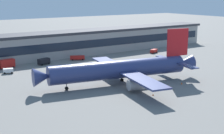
% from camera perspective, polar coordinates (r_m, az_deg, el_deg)
% --- Properties ---
extents(ground_plane, '(600.00, 600.00, 0.00)m').
position_cam_1_polar(ground_plane, '(104.22, 3.41, -3.36)').
color(ground_plane, slate).
extents(terminal_building, '(183.67, 14.65, 11.62)m').
position_cam_1_polar(terminal_building, '(153.55, -10.28, 3.89)').
color(terminal_building, '#9E9993').
rests_on(terminal_building, ground_plane).
extents(airliner, '(55.76, 47.62, 17.27)m').
position_cam_1_polar(airliner, '(105.38, 1.67, -0.39)').
color(airliner, navy).
rests_on(airliner, ground_plane).
extents(follow_me_car, '(4.79, 3.38, 1.85)m').
position_cam_1_polar(follow_me_car, '(163.48, 7.35, 2.83)').
color(follow_me_car, red).
rests_on(follow_me_car, ground_plane).
extents(stair_truck, '(6.31, 3.33, 3.55)m').
position_cam_1_polar(stair_truck, '(135.10, -17.94, 0.62)').
color(stair_truck, red).
rests_on(stair_truck, ground_plane).
extents(baggage_tug, '(4.01, 2.90, 1.85)m').
position_cam_1_polar(baggage_tug, '(126.30, -17.74, -0.59)').
color(baggage_tug, white).
rests_on(baggage_tug, ground_plane).
extents(belt_loader, '(6.64, 4.56, 1.95)m').
position_cam_1_polar(belt_loader, '(145.53, -6.15, 1.67)').
color(belt_loader, red).
rests_on(belt_loader, ground_plane).
extents(crew_van, '(5.61, 3.59, 2.55)m').
position_cam_1_polar(crew_van, '(138.27, -11.91, 1.02)').
color(crew_van, black).
rests_on(crew_van, ground_plane).
extents(traffic_cone_0, '(0.53, 0.53, 0.66)m').
position_cam_1_polar(traffic_cone_0, '(108.49, 12.14, -2.80)').
color(traffic_cone_0, '#F2590C').
rests_on(traffic_cone_0, ground_plane).
extents(traffic_cone_1, '(0.46, 0.46, 0.58)m').
position_cam_1_polar(traffic_cone_1, '(95.17, 7.22, -4.82)').
color(traffic_cone_1, '#F2590C').
rests_on(traffic_cone_1, ground_plane).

